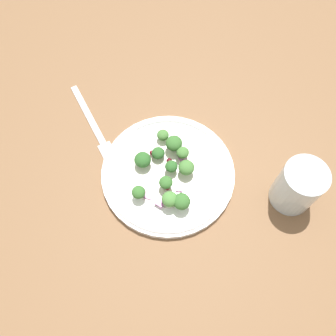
# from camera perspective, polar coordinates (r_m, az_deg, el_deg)

# --- Properties ---
(ground_plane) EXTENTS (1.80, 1.80, 0.02)m
(ground_plane) POSITION_cam_1_polar(r_m,az_deg,el_deg) (0.65, -1.79, -0.24)
(ground_plane) COLOR brown
(plate) EXTENTS (0.23, 0.23, 0.02)m
(plate) POSITION_cam_1_polar(r_m,az_deg,el_deg) (0.62, 0.00, -0.73)
(plate) COLOR white
(plate) RESTS_ON ground_plane
(dressing_pool) EXTENTS (0.14, 0.14, 0.00)m
(dressing_pool) POSITION_cam_1_polar(r_m,az_deg,el_deg) (0.62, 0.00, -0.56)
(dressing_pool) COLOR white
(dressing_pool) RESTS_ON plate
(broccoli_floret_0) EXTENTS (0.02, 0.02, 0.02)m
(broccoli_floret_0) POSITION_cam_1_polar(r_m,az_deg,el_deg) (0.62, 2.38, 2.47)
(broccoli_floret_0) COLOR #ADD18E
(broccoli_floret_0) RESTS_ON plate
(broccoli_floret_1) EXTENTS (0.02, 0.02, 0.02)m
(broccoli_floret_1) POSITION_cam_1_polar(r_m,az_deg,el_deg) (0.59, -0.34, -2.36)
(broccoli_floret_1) COLOR #8EB77A
(broccoli_floret_1) RESTS_ON plate
(broccoli_floret_2) EXTENTS (0.03, 0.03, 0.03)m
(broccoli_floret_2) POSITION_cam_1_polar(r_m,az_deg,el_deg) (0.62, 0.97, 3.96)
(broccoli_floret_2) COLOR #8EB77A
(broccoli_floret_2) RESTS_ON plate
(broccoli_floret_3) EXTENTS (0.03, 0.03, 0.03)m
(broccoli_floret_3) POSITION_cam_1_polar(r_m,az_deg,el_deg) (0.60, 2.98, 0.06)
(broccoli_floret_3) COLOR #9EC684
(broccoli_floret_3) RESTS_ON plate
(broccoli_floret_4) EXTENTS (0.02, 0.02, 0.02)m
(broccoli_floret_4) POSITION_cam_1_polar(r_m,az_deg,el_deg) (0.59, -4.75, -3.93)
(broccoli_floret_4) COLOR #9EC684
(broccoli_floret_4) RESTS_ON plate
(broccoli_floret_5) EXTENTS (0.03, 0.03, 0.03)m
(broccoli_floret_5) POSITION_cam_1_polar(r_m,az_deg,el_deg) (0.58, 0.29, -5.04)
(broccoli_floret_5) COLOR #8EB77A
(broccoli_floret_5) RESTS_ON plate
(broccoli_floret_6) EXTENTS (0.03, 0.03, 0.03)m
(broccoli_floret_6) POSITION_cam_1_polar(r_m,az_deg,el_deg) (0.58, 2.21, -5.42)
(broccoli_floret_6) COLOR #ADD18E
(broccoli_floret_6) RESTS_ON plate
(broccoli_floret_7) EXTENTS (0.02, 0.02, 0.02)m
(broccoli_floret_7) POSITION_cam_1_polar(r_m,az_deg,el_deg) (0.62, -1.20, 2.30)
(broccoli_floret_7) COLOR #8EB77A
(broccoli_floret_7) RESTS_ON plate
(broccoli_floret_8) EXTENTS (0.02, 0.02, 0.02)m
(broccoli_floret_8) POSITION_cam_1_polar(r_m,az_deg,el_deg) (0.64, -0.96, 5.33)
(broccoli_floret_8) COLOR #8EB77A
(broccoli_floret_8) RESTS_ON plate
(broccoli_floret_9) EXTENTS (0.03, 0.03, 0.03)m
(broccoli_floret_9) POSITION_cam_1_polar(r_m,az_deg,el_deg) (0.61, -4.10, 1.30)
(broccoli_floret_9) COLOR #ADD18E
(broccoli_floret_9) RESTS_ON plate
(broccoli_floret_10) EXTENTS (0.02, 0.02, 0.02)m
(broccoli_floret_10) POSITION_cam_1_polar(r_m,az_deg,el_deg) (0.60, 0.54, 0.24)
(broccoli_floret_10) COLOR #9EC684
(broccoli_floret_10) RESTS_ON plate
(cranberry_0) EXTENTS (0.01, 0.01, 0.01)m
(cranberry_0) POSITION_cam_1_polar(r_m,az_deg,el_deg) (0.60, -0.14, -3.15)
(cranberry_0) COLOR maroon
(cranberry_0) RESTS_ON plate
(cranberry_1) EXTENTS (0.01, 0.01, 0.01)m
(cranberry_1) POSITION_cam_1_polar(r_m,az_deg,el_deg) (0.62, 2.75, -0.16)
(cranberry_1) COLOR maroon
(cranberry_1) RESTS_ON plate
(cranberry_2) EXTENTS (0.01, 0.01, 0.01)m
(cranberry_2) POSITION_cam_1_polar(r_m,az_deg,el_deg) (0.63, -2.65, 2.49)
(cranberry_2) COLOR maroon
(cranberry_2) RESTS_ON plate
(cranberry_3) EXTENTS (0.01, 0.01, 0.01)m
(cranberry_3) POSITION_cam_1_polar(r_m,az_deg,el_deg) (0.62, -3.69, 1.03)
(cranberry_3) COLOR #4C0A14
(cranberry_3) RESTS_ON plate
(cranberry_4) EXTENTS (0.01, 0.01, 0.01)m
(cranberry_4) POSITION_cam_1_polar(r_m,az_deg,el_deg) (0.62, 0.18, 1.14)
(cranberry_4) COLOR #4C0A14
(cranberry_4) RESTS_ON plate
(onion_bit_0) EXTENTS (0.01, 0.01, 0.00)m
(onion_bit_0) POSITION_cam_1_polar(r_m,az_deg,el_deg) (0.60, -3.19, -4.47)
(onion_bit_0) COLOR #A35B93
(onion_bit_0) RESTS_ON plate
(onion_bit_1) EXTENTS (0.02, 0.02, 0.01)m
(onion_bit_1) POSITION_cam_1_polar(r_m,az_deg,el_deg) (0.63, 2.37, 1.58)
(onion_bit_1) COLOR #A35B93
(onion_bit_1) RESTS_ON plate
(onion_bit_2) EXTENTS (0.01, 0.01, 0.01)m
(onion_bit_2) POSITION_cam_1_polar(r_m,az_deg,el_deg) (0.60, 1.80, -3.46)
(onion_bit_2) COLOR #934C84
(onion_bit_2) RESTS_ON plate
(onion_bit_3) EXTENTS (0.02, 0.02, 0.01)m
(onion_bit_3) POSITION_cam_1_polar(r_m,az_deg,el_deg) (0.59, -1.30, -5.61)
(onion_bit_3) COLOR #934C84
(onion_bit_3) RESTS_ON plate
(fork) EXTENTS (0.13, 0.15, 0.01)m
(fork) POSITION_cam_1_polar(r_m,az_deg,el_deg) (0.69, -11.84, 6.72)
(fork) COLOR silver
(fork) RESTS_ON ground_plane
(water_glass) EXTENTS (0.07, 0.07, 0.09)m
(water_glass) POSITION_cam_1_polar(r_m,az_deg,el_deg) (0.61, 20.16, -2.79)
(water_glass) COLOR silver
(water_glass) RESTS_ON ground_plane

